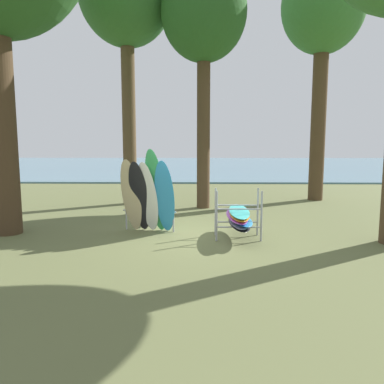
{
  "coord_description": "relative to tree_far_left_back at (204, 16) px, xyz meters",
  "views": [
    {
      "loc": [
        0.23,
        -9.53,
        2.42
      ],
      "look_at": [
        0.02,
        0.46,
        1.1
      ],
      "focal_mm": 35.09,
      "sensor_mm": 36.0,
      "label": 1
    }
  ],
  "objects": [
    {
      "name": "lake_water",
      "position": [
        -0.36,
        26.17,
        -6.77
      ],
      "size": [
        80.0,
        36.0,
        0.1
      ],
      "primitive_type": "cube",
      "color": "slate",
      "rests_on": "ground"
    },
    {
      "name": "board_storage_rack",
      "position": [
        0.87,
        -4.51,
        -6.27
      ],
      "size": [
        1.15,
        2.13,
        1.25
      ],
      "color": "#9EA0A5",
      "rests_on": "ground"
    },
    {
      "name": "tree_far_right_back",
      "position": [
        4.79,
        2.04,
        0.8
      ],
      "size": [
        3.32,
        3.32,
        9.78
      ],
      "color": "#4C3823",
      "rests_on": "ground"
    },
    {
      "name": "tree_far_left_back",
      "position": [
        0.0,
        0.0,
        0.0
      ],
      "size": [
        3.03,
        3.03,
        8.73
      ],
      "color": "#4C3823",
      "rests_on": "ground"
    },
    {
      "name": "ground_plane",
      "position": [
        -0.36,
        -4.34,
        -6.82
      ],
      "size": [
        80.0,
        80.0,
        0.0
      ],
      "primitive_type": "plane",
      "color": "#60663D"
    },
    {
      "name": "leaning_board_pile",
      "position": [
        -1.51,
        -4.03,
        -5.81
      ],
      "size": [
        1.55,
        0.97,
        2.27
      ],
      "color": "#C6B289",
      "rests_on": "ground"
    }
  ]
}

